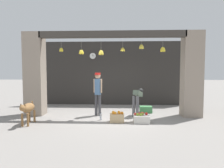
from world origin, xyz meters
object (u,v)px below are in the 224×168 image
(fruit_crate_apples, at_px, (141,118))
(water_bottle, at_px, (101,117))
(produce_box_green, at_px, (146,109))
(worker_stooping, at_px, (137,98))
(fruit_crate_oranges, at_px, (117,117))
(wall_clock, at_px, (93,56))
(dog, at_px, (28,109))
(shopkeeper, at_px, (98,90))

(fruit_crate_apples, xyz_separation_m, water_bottle, (-1.39, 0.28, -0.02))
(produce_box_green, height_order, water_bottle, same)
(worker_stooping, bearing_deg, fruit_crate_oranges, -107.34)
(water_bottle, bearing_deg, wall_clock, 102.78)
(dog, height_order, fruit_crate_apples, dog)
(water_bottle, bearing_deg, dog, -163.31)
(shopkeeper, distance_m, fruit_crate_oranges, 1.47)
(shopkeeper, bearing_deg, wall_clock, -64.77)
(worker_stooping, xyz_separation_m, fruit_crate_apples, (0.06, -0.93, -0.54))
(fruit_crate_oranges, relative_size, water_bottle, 1.78)
(dog, relative_size, fruit_crate_oranges, 2.24)
(dog, relative_size, wall_clock, 3.25)
(shopkeeper, bearing_deg, dog, 46.59)
(wall_clock, bearing_deg, dog, -112.04)
(shopkeeper, distance_m, water_bottle, 1.13)
(dog, xyz_separation_m, produce_box_green, (4.02, 2.01, -0.39))
(produce_box_green, distance_m, wall_clock, 3.86)
(shopkeeper, bearing_deg, fruit_crate_apples, 160.66)
(worker_stooping, relative_size, fruit_crate_apples, 1.96)
(fruit_crate_oranges, distance_m, wall_clock, 4.33)
(shopkeeper, height_order, worker_stooping, shopkeeper)
(fruit_crate_oranges, xyz_separation_m, produce_box_green, (1.16, 1.58, -0.03))
(worker_stooping, distance_m, produce_box_green, 0.97)
(produce_box_green, relative_size, wall_clock, 1.53)
(worker_stooping, bearing_deg, shopkeeper, -159.80)
(worker_stooping, relative_size, produce_box_green, 2.09)
(shopkeeper, xyz_separation_m, wall_clock, (-0.54, 2.46, 1.50))
(shopkeeper, height_order, fruit_crate_oranges, shopkeeper)
(fruit_crate_apples, height_order, water_bottle, fruit_crate_apples)
(shopkeeper, xyz_separation_m, fruit_crate_oranges, (0.76, -0.96, -0.81))
(shopkeeper, relative_size, water_bottle, 6.30)
(fruit_crate_oranges, distance_m, produce_box_green, 1.96)
(wall_clock, bearing_deg, produce_box_green, -36.94)
(produce_box_green, bearing_deg, shopkeeper, -162.22)
(shopkeeper, bearing_deg, produce_box_green, -149.28)
(dog, bearing_deg, shopkeeper, 120.13)
(fruit_crate_apples, bearing_deg, water_bottle, 168.62)
(water_bottle, bearing_deg, fruit_crate_apples, -11.38)
(water_bottle, bearing_deg, shopkeeper, 104.43)
(dog, relative_size, produce_box_green, 2.12)
(shopkeeper, height_order, water_bottle, shopkeeper)
(shopkeeper, bearing_deg, fruit_crate_oranges, 141.28)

